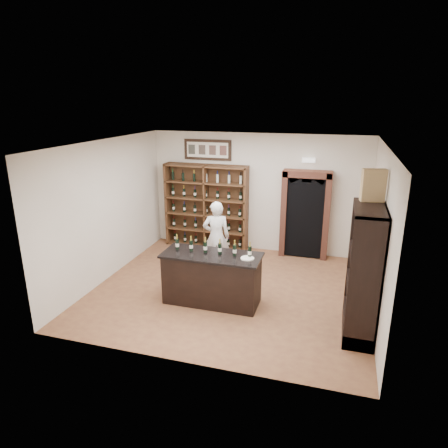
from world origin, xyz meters
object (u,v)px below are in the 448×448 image
at_px(shopkeeper, 216,237).
at_px(side_cabinet, 363,292).
at_px(tasting_counter, 212,279).
at_px(wine_crate, 373,185).
at_px(wine_shelf, 207,206).
at_px(counter_bottle_0, 177,244).

bearing_deg(shopkeeper, side_cabinet, 133.16).
relative_size(tasting_counter, wine_crate, 3.56).
height_order(wine_shelf, tasting_counter, wine_shelf).
bearing_deg(tasting_counter, counter_bottle_0, 175.46).
relative_size(wine_shelf, wine_crate, 4.17).
xyz_separation_m(side_cabinet, shopkeeper, (-3.09, 1.74, 0.07)).
xyz_separation_m(wine_shelf, wine_crate, (3.82, -2.83, 1.36)).
distance_m(side_cabinet, wine_crate, 1.76).
xyz_separation_m(tasting_counter, wine_crate, (2.72, 0.10, 1.97)).
xyz_separation_m(shopkeeper, wine_crate, (3.09, -1.34, 1.64)).
distance_m(side_cabinet, shopkeeper, 3.55).
relative_size(tasting_counter, counter_bottle_0, 6.27).
relative_size(wine_shelf, side_cabinet, 1.00).
xyz_separation_m(counter_bottle_0, side_cabinet, (3.44, -0.36, -0.35)).
relative_size(counter_bottle_0, shopkeeper, 0.18).
bearing_deg(side_cabinet, wine_shelf, 139.79).
bearing_deg(shopkeeper, counter_bottle_0, 58.16).
xyz_separation_m(wine_shelf, side_cabinet, (3.82, -3.23, -0.35)).
bearing_deg(shopkeeper, tasting_counter, 86.77).
distance_m(tasting_counter, wine_crate, 3.36).
height_order(counter_bottle_0, wine_crate, wine_crate).
distance_m(counter_bottle_0, side_cabinet, 3.48).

